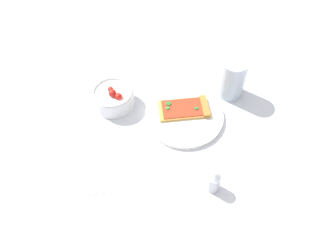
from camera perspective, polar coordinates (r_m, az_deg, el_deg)
ground_plane at (r=1.03m, az=1.40°, el=1.96°), size 2.40×2.40×0.00m
plate at (r=1.02m, az=2.84°, el=1.69°), size 0.24×0.24×0.01m
pizza_slice_main at (r=1.03m, az=3.25°, el=3.08°), size 0.17×0.13×0.01m
salad_bowl at (r=1.05m, az=-9.51°, el=4.95°), size 0.13×0.13×0.08m
soda_glass at (r=1.07m, az=11.11°, el=8.01°), size 0.08×0.08×0.13m
paper_napkin at (r=0.93m, az=-12.47°, el=-8.13°), size 0.14×0.15×0.00m
pepper_shaker at (r=0.87m, az=7.94°, el=-9.56°), size 0.04×0.04×0.07m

